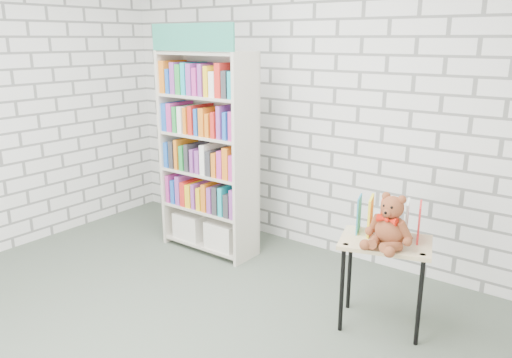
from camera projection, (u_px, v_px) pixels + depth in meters
The scene contains 6 objects.
ground at pixel (155, 337), 3.40m from camera, with size 4.50×4.50×0.00m, color #495447.
room_shell at pixel (138, 70), 2.92m from camera, with size 4.52×4.02×2.81m.
bookshelf at pixel (208, 152), 4.59m from camera, with size 0.93×0.36×2.09m.
display_table at pixel (385, 253), 3.40m from camera, with size 0.69×0.57×0.65m.
table_books at pixel (388, 219), 3.43m from camera, with size 0.45×0.30×0.25m.
teddy_bear at pixel (390, 226), 3.24m from camera, with size 0.33×0.31×0.36m.
Camera 1 is at (2.34, -1.97, 1.97)m, focal length 35.00 mm.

